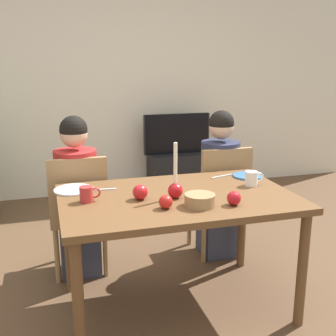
% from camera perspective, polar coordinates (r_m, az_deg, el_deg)
% --- Properties ---
extents(ground_plane, '(7.68, 7.68, 0.00)m').
position_cam_1_polar(ground_plane, '(2.86, 1.19, -18.14)').
color(ground_plane, brown).
extents(back_wall, '(6.40, 0.10, 2.60)m').
position_cam_1_polar(back_wall, '(4.96, -8.05, 11.52)').
color(back_wall, beige).
rests_on(back_wall, ground).
extents(dining_table, '(1.40, 0.90, 0.75)m').
position_cam_1_polar(dining_table, '(2.56, 1.27, -5.48)').
color(dining_table, brown).
rests_on(dining_table, ground).
extents(chair_left, '(0.40, 0.40, 0.90)m').
position_cam_1_polar(chair_left, '(3.08, -12.08, -5.36)').
color(chair_left, '#99754C').
rests_on(chair_left, ground).
extents(chair_right, '(0.40, 0.40, 0.90)m').
position_cam_1_polar(chair_right, '(3.34, 7.17, -3.61)').
color(chair_right, '#99754C').
rests_on(chair_right, ground).
extents(person_left_child, '(0.30, 0.30, 1.17)m').
position_cam_1_polar(person_left_child, '(3.10, -12.18, -4.16)').
color(person_left_child, '#33384C').
rests_on(person_left_child, ground).
extents(person_right_child, '(0.30, 0.30, 1.17)m').
position_cam_1_polar(person_right_child, '(3.35, 6.98, -2.51)').
color(person_right_child, '#33384C').
rests_on(person_right_child, ground).
extents(tv_stand, '(0.64, 0.40, 0.48)m').
position_cam_1_polar(tv_stand, '(4.99, 1.19, -0.65)').
color(tv_stand, black).
rests_on(tv_stand, ground).
extents(tv, '(0.79, 0.05, 0.46)m').
position_cam_1_polar(tv, '(4.89, 1.21, 4.67)').
color(tv, black).
rests_on(tv, tv_stand).
extents(candle_centerpiece, '(0.09, 0.09, 0.33)m').
position_cam_1_polar(candle_centerpiece, '(2.47, 0.99, -2.57)').
color(candle_centerpiece, red).
rests_on(candle_centerpiece, dining_table).
extents(plate_left, '(0.24, 0.24, 0.01)m').
position_cam_1_polar(plate_left, '(2.68, -12.65, -2.89)').
color(plate_left, white).
rests_on(plate_left, dining_table).
extents(plate_right, '(0.21, 0.21, 0.01)m').
position_cam_1_polar(plate_right, '(2.98, 10.83, -1.05)').
color(plate_right, teal).
rests_on(plate_right, dining_table).
extents(mug_left, '(0.12, 0.08, 0.09)m').
position_cam_1_polar(mug_left, '(2.45, -10.92, -3.50)').
color(mug_left, '#B72D2D').
rests_on(mug_left, dining_table).
extents(mug_right, '(0.13, 0.08, 0.09)m').
position_cam_1_polar(mug_right, '(2.77, 11.32, -1.40)').
color(mug_right, white).
rests_on(mug_right, dining_table).
extents(fork_left, '(0.18, 0.02, 0.01)m').
position_cam_1_polar(fork_left, '(2.66, -8.93, -2.92)').
color(fork_left, silver).
rests_on(fork_left, dining_table).
extents(fork_right, '(0.18, 0.06, 0.01)m').
position_cam_1_polar(fork_right, '(2.95, 7.32, -1.12)').
color(fork_right, silver).
rests_on(fork_right, dining_table).
extents(bowl_walnuts, '(0.17, 0.17, 0.07)m').
position_cam_1_polar(bowl_walnuts, '(2.35, 4.34, -4.36)').
color(bowl_walnuts, '#99754C').
rests_on(bowl_walnuts, dining_table).
extents(apple_near_candle, '(0.09, 0.09, 0.09)m').
position_cam_1_polar(apple_near_candle, '(2.45, -3.79, -3.28)').
color(apple_near_candle, red).
rests_on(apple_near_candle, dining_table).
extents(apple_by_left_plate, '(0.08, 0.08, 0.08)m').
position_cam_1_polar(apple_by_left_plate, '(2.30, -0.31, -4.61)').
color(apple_by_left_plate, red).
rests_on(apple_by_left_plate, dining_table).
extents(apple_by_right_mug, '(0.08, 0.08, 0.08)m').
position_cam_1_polar(apple_by_right_mug, '(2.38, 8.93, -4.06)').
color(apple_by_right_mug, red).
rests_on(apple_by_right_mug, dining_table).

